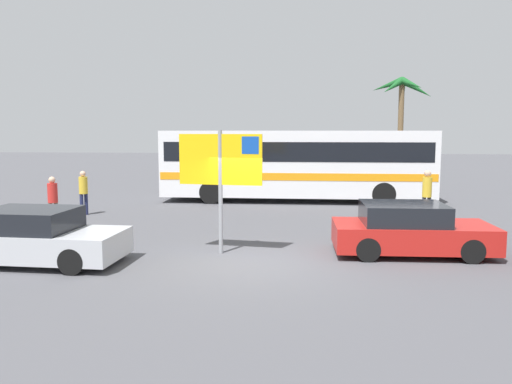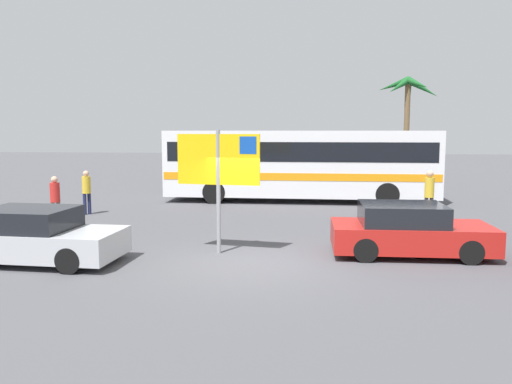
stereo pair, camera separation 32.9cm
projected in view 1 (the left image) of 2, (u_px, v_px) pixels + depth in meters
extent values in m
plane|color=#4C4C51|center=(255.00, 263.00, 12.53)|extent=(120.00, 120.00, 0.00)
cube|color=white|center=(297.00, 163.00, 23.33)|extent=(11.97, 2.60, 2.90)
cube|color=black|center=(297.00, 151.00, 23.27)|extent=(11.49, 2.63, 0.84)
cube|color=orange|center=(296.00, 174.00, 23.39)|extent=(11.85, 2.63, 0.32)
cylinder|color=black|center=(376.00, 188.00, 24.31)|extent=(1.00, 0.28, 1.00)
cylinder|color=black|center=(384.00, 194.00, 21.99)|extent=(1.00, 0.28, 1.00)
cylinder|color=black|center=(219.00, 187.00, 24.97)|extent=(1.00, 0.28, 1.00)
cylinder|color=black|center=(211.00, 192.00, 22.64)|extent=(1.00, 0.28, 1.00)
cylinder|color=gray|center=(220.00, 192.00, 13.36)|extent=(0.11, 0.11, 3.20)
cube|color=yellow|center=(220.00, 159.00, 13.26)|extent=(2.19, 0.36, 1.30)
cube|color=#1447A8|center=(251.00, 145.00, 13.04)|extent=(0.45, 0.13, 0.44)
cube|color=red|center=(412.00, 236.00, 13.39)|extent=(4.03, 1.97, 0.64)
cube|color=black|center=(403.00, 213.00, 13.33)|extent=(2.11, 1.78, 0.52)
cylinder|color=black|center=(451.00, 237.00, 14.19)|extent=(0.60, 0.17, 0.60)
cylinder|color=black|center=(472.00, 251.00, 12.45)|extent=(0.60, 0.17, 0.60)
cylinder|color=black|center=(359.00, 235.00, 14.36)|extent=(0.60, 0.17, 0.60)
cylinder|color=black|center=(368.00, 250.00, 12.63)|extent=(0.60, 0.17, 0.60)
cube|color=#B7BABF|center=(39.00, 244.00, 12.45)|extent=(4.09, 2.02, 0.64)
cube|color=black|center=(29.00, 220.00, 12.42)|extent=(2.16, 1.79, 0.52)
cylinder|color=black|center=(104.00, 245.00, 13.14)|extent=(0.61, 0.19, 0.60)
cylinder|color=black|center=(71.00, 262.00, 11.47)|extent=(0.61, 0.19, 0.60)
cylinder|color=black|center=(13.00, 242.00, 13.47)|extent=(0.61, 0.19, 0.60)
cylinder|color=#2D2D33|center=(424.00, 210.00, 18.11)|extent=(0.13, 0.13, 0.88)
cylinder|color=#2D2D33|center=(429.00, 209.00, 18.12)|extent=(0.13, 0.13, 0.88)
cylinder|color=gold|center=(427.00, 187.00, 18.02)|extent=(0.32, 0.32, 0.70)
sphere|color=tan|center=(428.00, 174.00, 17.96)|extent=(0.24, 0.24, 0.24)
cylinder|color=#706656|center=(56.00, 214.00, 17.28)|extent=(0.13, 0.13, 0.81)
cylinder|color=#706656|center=(51.00, 215.00, 17.17)|extent=(0.13, 0.13, 0.81)
cylinder|color=red|center=(53.00, 193.00, 17.14)|extent=(0.32, 0.32, 0.64)
sphere|color=tan|center=(52.00, 180.00, 17.09)|extent=(0.22, 0.22, 0.22)
cylinder|color=#1E2347|center=(82.00, 205.00, 19.55)|extent=(0.13, 0.13, 0.81)
cylinder|color=#1E2347|center=(86.00, 204.00, 19.67)|extent=(0.13, 0.13, 0.81)
cylinder|color=gold|center=(83.00, 185.00, 19.53)|extent=(0.32, 0.32, 0.64)
sphere|color=tan|center=(83.00, 174.00, 19.48)|extent=(0.22, 0.22, 0.22)
cylinder|color=brown|center=(400.00, 135.00, 30.39)|extent=(0.32, 0.32, 5.86)
cone|color=#195623|center=(417.00, 89.00, 29.90)|extent=(1.91, 0.68, 1.33)
cone|color=#195623|center=(403.00, 89.00, 30.87)|extent=(0.93, 1.95, 1.21)
cone|color=#195623|center=(387.00, 86.00, 30.62)|extent=(1.86, 1.45, 0.91)
cone|color=#195623|center=(393.00, 86.00, 29.50)|extent=(1.65, 1.68, 1.17)
cone|color=#195623|center=(412.00, 84.00, 29.20)|extent=(1.21, 1.95, 0.97)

